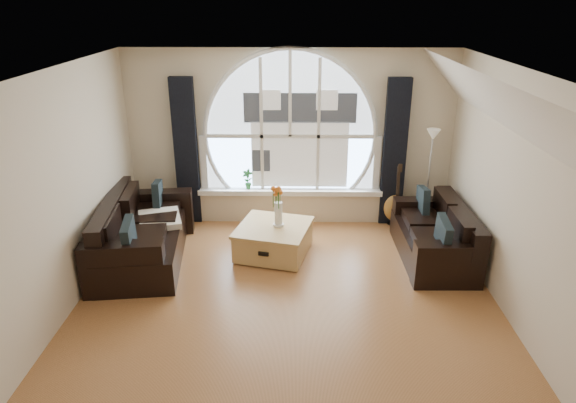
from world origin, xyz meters
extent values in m
cube|color=brown|center=(0.00, 0.00, 0.00)|extent=(5.00, 5.50, 0.01)
cube|color=silver|center=(0.00, 0.00, 2.70)|extent=(5.00, 5.50, 0.01)
cube|color=beige|center=(0.00, 2.75, 1.35)|extent=(5.00, 0.01, 2.70)
cube|color=beige|center=(-2.50, 0.00, 1.35)|extent=(0.01, 5.50, 2.70)
cube|color=beige|center=(2.50, 0.00, 1.35)|extent=(0.01, 5.50, 2.70)
cube|color=silver|center=(2.20, 0.00, 2.35)|extent=(0.92, 5.50, 0.72)
cube|color=silver|center=(0.00, 2.72, 1.62)|extent=(2.60, 0.06, 2.15)
cube|color=white|center=(0.00, 2.65, 0.51)|extent=(2.90, 0.22, 0.08)
cube|color=white|center=(0.00, 2.69, 1.62)|extent=(2.76, 0.08, 2.15)
cube|color=silver|center=(0.15, 2.71, 1.50)|extent=(1.70, 0.02, 1.50)
cube|color=black|center=(-1.60, 2.63, 1.15)|extent=(0.35, 0.12, 2.30)
cube|color=black|center=(1.60, 2.63, 1.15)|extent=(0.35, 0.12, 2.30)
cube|color=black|center=(-1.98, 1.31, 0.40)|extent=(1.22, 2.08, 0.88)
cube|color=black|center=(1.99, 1.43, 0.40)|extent=(0.88, 1.72, 0.76)
cube|color=tan|center=(-0.21, 1.52, 0.23)|extent=(1.16, 1.16, 0.47)
cube|color=silver|center=(-1.80, 1.54, 0.50)|extent=(0.70, 0.70, 0.10)
cube|color=white|center=(-0.14, 1.53, 0.82)|extent=(0.24, 0.24, 0.70)
cube|color=#B2B2B2|center=(2.09, 2.36, 0.80)|extent=(0.24, 0.24, 1.60)
cube|color=olive|center=(1.66, 2.49, 0.53)|extent=(0.37, 0.25, 1.06)
imported|color=#1E6023|center=(-0.67, 2.65, 0.71)|extent=(0.20, 0.16, 0.32)
camera|label=1|loc=(0.10, -4.89, 3.41)|focal=31.76mm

